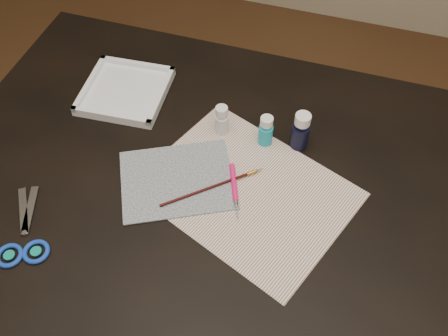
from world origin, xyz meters
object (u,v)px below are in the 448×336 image
(paint_bottle_navy, at_px, (301,131))
(canvas, at_px, (177,180))
(paint_bottle_white, at_px, (222,120))
(palette_tray, at_px, (125,91))
(scissors, at_px, (21,226))
(paint_bottle_cyan, at_px, (266,130))
(paper, at_px, (247,191))

(paint_bottle_navy, bearing_deg, canvas, -142.07)
(paint_bottle_white, height_order, paint_bottle_navy, paint_bottle_navy)
(canvas, xyz_separation_m, palette_tray, (-0.22, 0.22, 0.01))
(paint_bottle_navy, distance_m, scissors, 0.63)
(paint_bottle_white, xyz_separation_m, paint_bottle_navy, (0.18, 0.01, 0.01))
(paint_bottle_cyan, relative_size, scissors, 0.38)
(paper, height_order, paint_bottle_white, paint_bottle_white)
(paper, relative_size, paint_bottle_white, 5.41)
(paper, xyz_separation_m, paint_bottle_white, (-0.10, 0.15, 0.04))
(scissors, bearing_deg, paint_bottle_cyan, -82.20)
(canvas, bearing_deg, palette_tray, 135.67)
(palette_tray, bearing_deg, scissors, -95.77)
(paper, height_order, paint_bottle_navy, paint_bottle_navy)
(paint_bottle_white, bearing_deg, palette_tray, 170.26)
(palette_tray, bearing_deg, paint_bottle_white, -9.74)
(paper, relative_size, paint_bottle_navy, 4.30)
(paper, xyz_separation_m, paint_bottle_navy, (0.08, 0.16, 0.05))
(canvas, distance_m, paint_bottle_navy, 0.30)
(paint_bottle_white, relative_size, paint_bottle_cyan, 0.97)
(paint_bottle_white, distance_m, scissors, 0.49)
(scissors, bearing_deg, paint_bottle_navy, -85.86)
(paint_bottle_navy, relative_size, scissors, 0.47)
(paper, bearing_deg, paint_bottle_cyan, 89.12)
(paint_bottle_white, xyz_separation_m, paint_bottle_cyan, (0.11, -0.00, 0.00))
(paint_bottle_white, distance_m, paint_bottle_navy, 0.18)
(canvas, distance_m, palette_tray, 0.31)
(palette_tray, bearing_deg, paint_bottle_navy, -4.32)
(canvas, bearing_deg, paper, 7.23)
(paint_bottle_cyan, bearing_deg, paper, -90.88)
(canvas, distance_m, scissors, 0.34)
(paint_bottle_cyan, bearing_deg, scissors, -138.27)
(scissors, xyz_separation_m, palette_tray, (0.04, 0.42, 0.01))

